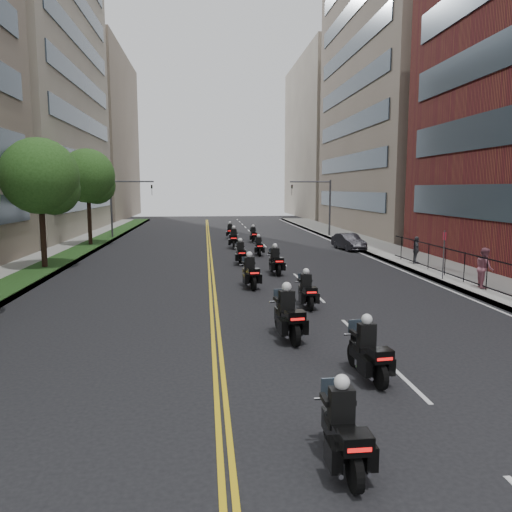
{
  "coord_description": "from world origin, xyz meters",
  "views": [
    {
      "loc": [
        -1.77,
        -6.19,
        4.78
      ],
      "look_at": [
        0.4,
        14.89,
        1.89
      ],
      "focal_mm": 35.0,
      "sensor_mm": 36.0,
      "label": 1
    }
  ],
  "objects_px": {
    "motorcycle_4": "(250,274)",
    "motorcycle_9": "(253,235)",
    "motorcycle_0": "(343,432)",
    "pedestrian_b": "(485,268)",
    "motorcycle_10": "(230,232)",
    "motorcycle_5": "(275,262)",
    "motorcycle_2": "(288,317)",
    "motorcycle_3": "(307,292)",
    "motorcycle_6": "(241,254)",
    "parked_sedan": "(349,242)",
    "pedestrian_c": "(416,250)",
    "motorcycle_8": "(234,239)",
    "motorcycle_7": "(259,247)",
    "motorcycle_1": "(368,354)"
  },
  "relations": [
    {
      "from": "motorcycle_0",
      "to": "motorcycle_2",
      "type": "height_order",
      "value": "motorcycle_2"
    },
    {
      "from": "motorcycle_5",
      "to": "motorcycle_9",
      "type": "xyz_separation_m",
      "value": [
        0.37,
        16.59,
        -0.05
      ]
    },
    {
      "from": "motorcycle_10",
      "to": "pedestrian_c",
      "type": "xyz_separation_m",
      "value": [
        10.58,
        -18.11,
        0.35
      ]
    },
    {
      "from": "motorcycle_8",
      "to": "motorcycle_9",
      "type": "xyz_separation_m",
      "value": [
        1.98,
        4.17,
        -0.09
      ]
    },
    {
      "from": "motorcycle_10",
      "to": "motorcycle_5",
      "type": "bearing_deg",
      "value": -83.31
    },
    {
      "from": "motorcycle_5",
      "to": "motorcycle_8",
      "type": "relative_size",
      "value": 0.95
    },
    {
      "from": "motorcycle_0",
      "to": "pedestrian_b",
      "type": "relative_size",
      "value": 1.16
    },
    {
      "from": "motorcycle_5",
      "to": "parked_sedan",
      "type": "relative_size",
      "value": 0.61
    },
    {
      "from": "motorcycle_4",
      "to": "motorcycle_7",
      "type": "xyz_separation_m",
      "value": [
        1.67,
        11.56,
        -0.09
      ]
    },
    {
      "from": "motorcycle_7",
      "to": "motorcycle_1",
      "type": "bearing_deg",
      "value": -89.35
    },
    {
      "from": "motorcycle_1",
      "to": "motorcycle_4",
      "type": "height_order",
      "value": "motorcycle_4"
    },
    {
      "from": "motorcycle_3",
      "to": "motorcycle_5",
      "type": "distance_m",
      "value": 7.84
    },
    {
      "from": "motorcycle_4",
      "to": "parked_sedan",
      "type": "bearing_deg",
      "value": 50.14
    },
    {
      "from": "motorcycle_3",
      "to": "motorcycle_10",
      "type": "bearing_deg",
      "value": 92.09
    },
    {
      "from": "motorcycle_2",
      "to": "motorcycle_9",
      "type": "relative_size",
      "value": 1.15
    },
    {
      "from": "motorcycle_8",
      "to": "pedestrian_b",
      "type": "relative_size",
      "value": 1.29
    },
    {
      "from": "motorcycle_6",
      "to": "pedestrian_c",
      "type": "height_order",
      "value": "pedestrian_c"
    },
    {
      "from": "motorcycle_1",
      "to": "motorcycle_2",
      "type": "height_order",
      "value": "motorcycle_2"
    },
    {
      "from": "motorcycle_1",
      "to": "motorcycle_5",
      "type": "bearing_deg",
      "value": 84.47
    },
    {
      "from": "motorcycle_4",
      "to": "motorcycle_9",
      "type": "height_order",
      "value": "motorcycle_4"
    },
    {
      "from": "motorcycle_1",
      "to": "parked_sedan",
      "type": "xyz_separation_m",
      "value": [
        7.11,
        26.01,
        -0.01
      ]
    },
    {
      "from": "motorcycle_4",
      "to": "motorcycle_10",
      "type": "relative_size",
      "value": 1.08
    },
    {
      "from": "motorcycle_9",
      "to": "pedestrian_b",
      "type": "height_order",
      "value": "pedestrian_b"
    },
    {
      "from": "motorcycle_1",
      "to": "pedestrian_b",
      "type": "distance_m",
      "value": 13.4
    },
    {
      "from": "motorcycle_3",
      "to": "pedestrian_b",
      "type": "height_order",
      "value": "pedestrian_b"
    },
    {
      "from": "motorcycle_2",
      "to": "motorcycle_10",
      "type": "bearing_deg",
      "value": 83.08
    },
    {
      "from": "motorcycle_10",
      "to": "motorcycle_2",
      "type": "bearing_deg",
      "value": -87.25
    },
    {
      "from": "motorcycle_9",
      "to": "motorcycle_10",
      "type": "bearing_deg",
      "value": 117.15
    },
    {
      "from": "motorcycle_4",
      "to": "motorcycle_7",
      "type": "height_order",
      "value": "motorcycle_4"
    },
    {
      "from": "motorcycle_3",
      "to": "motorcycle_10",
      "type": "distance_m",
      "value": 28.07
    },
    {
      "from": "motorcycle_4",
      "to": "motorcycle_6",
      "type": "distance_m",
      "value": 7.51
    },
    {
      "from": "pedestrian_b",
      "to": "pedestrian_c",
      "type": "relative_size",
      "value": 1.13
    },
    {
      "from": "motorcycle_3",
      "to": "parked_sedan",
      "type": "xyz_separation_m",
      "value": [
        7.11,
        18.32,
        0.01
      ]
    },
    {
      "from": "motorcycle_6",
      "to": "motorcycle_10",
      "type": "relative_size",
      "value": 1.02
    },
    {
      "from": "motorcycle_9",
      "to": "pedestrian_b",
      "type": "xyz_separation_m",
      "value": [
        8.7,
        -22.12,
        0.47
      ]
    },
    {
      "from": "motorcycle_0",
      "to": "motorcycle_5",
      "type": "distance_m",
      "value": 19.49
    },
    {
      "from": "motorcycle_0",
      "to": "parked_sedan",
      "type": "xyz_separation_m",
      "value": [
        8.86,
        29.91,
        -0.01
      ]
    },
    {
      "from": "motorcycle_1",
      "to": "motorcycle_9",
      "type": "xyz_separation_m",
      "value": [
        0.22,
        32.11,
        -0.02
      ]
    },
    {
      "from": "pedestrian_c",
      "to": "pedestrian_b",
      "type": "bearing_deg",
      "value": -166.95
    },
    {
      "from": "motorcycle_5",
      "to": "pedestrian_b",
      "type": "relative_size",
      "value": 1.23
    },
    {
      "from": "motorcycle_0",
      "to": "motorcycle_5",
      "type": "relative_size",
      "value": 0.94
    },
    {
      "from": "motorcycle_2",
      "to": "motorcycle_7",
      "type": "relative_size",
      "value": 1.2
    },
    {
      "from": "motorcycle_4",
      "to": "motorcycle_10",
      "type": "distance_m",
      "value": 23.82
    },
    {
      "from": "motorcycle_8",
      "to": "motorcycle_10",
      "type": "relative_size",
      "value": 1.11
    },
    {
      "from": "motorcycle_0",
      "to": "motorcycle_10",
      "type": "bearing_deg",
      "value": 89.53
    },
    {
      "from": "motorcycle_1",
      "to": "motorcycle_9",
      "type": "relative_size",
      "value": 1.04
    },
    {
      "from": "motorcycle_3",
      "to": "motorcycle_9",
      "type": "height_order",
      "value": "motorcycle_9"
    },
    {
      "from": "pedestrian_c",
      "to": "motorcycle_8",
      "type": "bearing_deg",
      "value": 58.96
    },
    {
      "from": "motorcycle_1",
      "to": "motorcycle_8",
      "type": "distance_m",
      "value": 28.0
    },
    {
      "from": "parked_sedan",
      "to": "pedestrian_c",
      "type": "distance_m",
      "value": 8.61
    }
  ]
}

